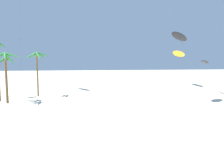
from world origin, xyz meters
The scene contains 6 objects.
palm_tree_0 centered at (-16.32, 37.14, 6.85)m, with size 4.81×4.47×8.40m.
palm_tree_2 centered at (-18.18, 43.03, 6.34)m, with size 3.54×3.41×7.74m.
palm_tree_3 centered at (-12.67, 43.80, 7.39)m, with size 5.25×4.95×8.67m.
flying_kite_0 centered at (21.22, 42.29, 6.73)m, with size 5.23×8.48×7.17m.
flying_kite_2 centered at (22.46, 57.64, 8.85)m, with size 4.48×13.52×10.27m.
flying_kite_4 centered at (12.27, 35.23, 11.02)m, with size 4.57×11.80×11.97m.
Camera 1 is at (-4.18, -0.52, 7.12)m, focal length 35.25 mm.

